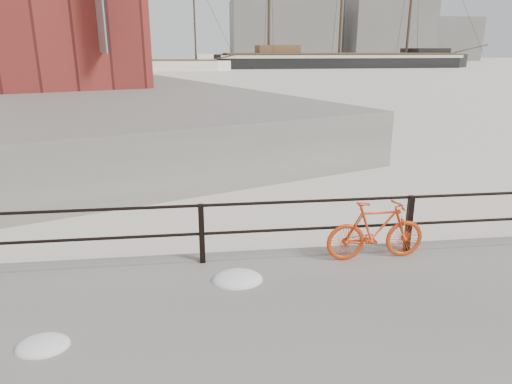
{
  "coord_description": "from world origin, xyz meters",
  "views": [
    {
      "loc": [
        -6.98,
        -6.99,
        3.68
      ],
      "look_at": [
        -5.91,
        1.5,
        1.0
      ],
      "focal_mm": 32.0,
      "sensor_mm": 36.0,
      "label": 1
    }
  ],
  "objects_px": {
    "schooner_left": "(51,75)",
    "schooner_mid": "(163,71)",
    "bicycle": "(376,231)",
    "barque_black": "(338,68)"
  },
  "relations": [
    {
      "from": "schooner_mid",
      "to": "schooner_left",
      "type": "xyz_separation_m",
      "value": [
        -15.59,
        -13.99,
        0.0
      ]
    },
    {
      "from": "bicycle",
      "to": "schooner_mid",
      "type": "relative_size",
      "value": 0.06
    },
    {
      "from": "bicycle",
      "to": "schooner_left",
      "type": "relative_size",
      "value": 0.07
    },
    {
      "from": "barque_black",
      "to": "schooner_left",
      "type": "relative_size",
      "value": 2.95
    },
    {
      "from": "schooner_left",
      "to": "schooner_mid",
      "type": "bearing_deg",
      "value": 19.57
    },
    {
      "from": "schooner_mid",
      "to": "schooner_left",
      "type": "relative_size",
      "value": 1.18
    },
    {
      "from": "barque_black",
      "to": "schooner_left",
      "type": "xyz_separation_m",
      "value": [
        -51.27,
        -22.86,
        0.0
      ]
    },
    {
      "from": "bicycle",
      "to": "barque_black",
      "type": "xyz_separation_m",
      "value": [
        26.8,
        89.8,
        -0.85
      ]
    },
    {
      "from": "barque_black",
      "to": "schooner_mid",
      "type": "distance_m",
      "value": 36.77
    },
    {
      "from": "bicycle",
      "to": "barque_black",
      "type": "relative_size",
      "value": 0.03
    }
  ]
}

